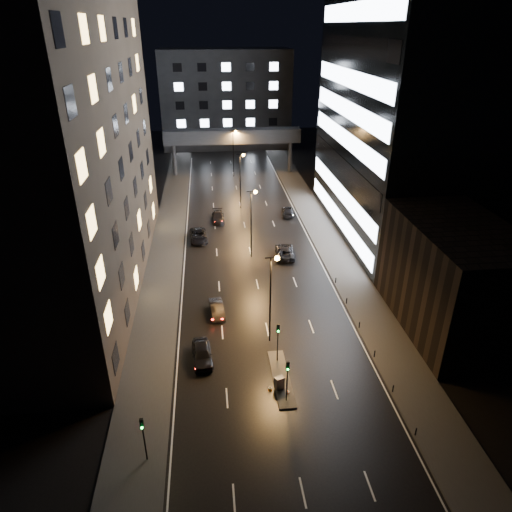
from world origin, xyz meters
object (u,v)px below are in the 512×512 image
Objects in this scene: utility_cabinet at (279,383)px; car_away_b at (217,309)px; car_toward_a at (285,251)px; car_away_d at (218,217)px; car_toward_b at (288,211)px; car_away_c at (198,236)px; car_away_a at (202,354)px.

car_away_b is at bearing 90.00° from utility_cabinet.
car_toward_a reaches higher than utility_cabinet.
car_away_d reaches higher than utility_cabinet.
car_toward_b reaches higher than utility_cabinet.
car_away_c is 8.30m from car_away_d.
car_away_a is at bearing 76.03° from car_toward_b.
utility_cabinet is (7.59, -33.95, -0.00)m from car_away_c.
car_toward_a is at bearing -33.48° from car_away_c.
car_away_b is (1.73, 8.10, -0.12)m from car_away_a.
car_toward_a is at bearing 56.13° from car_away_a.
car_away_a is 0.86× the size of car_toward_a.
car_away_d is at bearing 82.07° from car_away_b.
utility_cabinet is at bearing -73.31° from car_away_b.
car_away_c is at bearing 85.73° from car_away_a.
car_away_a is 0.99× the size of car_toward_b.
car_away_b is 0.87× the size of car_toward_b.
car_away_a reaches higher than car_away_c.
car_away_c is at bearing -24.01° from car_toward_a.
car_toward_a is (9.26, -14.56, 0.04)m from car_away_d.
car_away_a reaches higher than utility_cabinet.
car_away_a is at bearing -93.58° from car_away_c.
car_away_c reaches higher than car_toward_b.
car_away_a is 36.78m from car_away_d.
car_toward_b is (15.76, 9.14, -0.07)m from car_away_c.
car_away_c is at bearing 37.92° from car_toward_b.
car_away_b is at bearing 73.60° from car_toward_b.
car_toward_b is 43.86m from utility_cabinet.
car_away_a is 8.63m from utility_cabinet.
car_away_d is 41.79m from utility_cabinet.
car_toward_b is at bearing 56.82° from utility_cabinet.
car_away_b is 28.59m from car_away_d.
car_away_c is 1.00× the size of car_toward_a.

